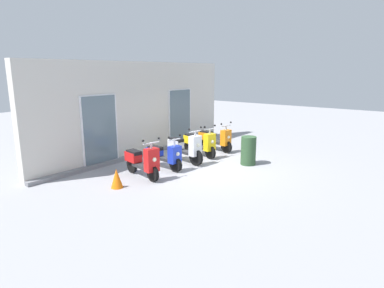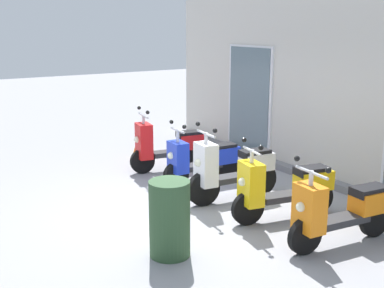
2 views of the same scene
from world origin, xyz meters
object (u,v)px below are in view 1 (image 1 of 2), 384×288
(scooter_yellow, at_px, (200,143))
(scooter_white, at_px, (185,148))
(trash_bin, at_px, (248,151))
(traffic_cone, at_px, (117,178))
(scooter_blue, at_px, (164,155))
(scooter_red, at_px, (142,161))
(scooter_orange, at_px, (215,139))

(scooter_yellow, bearing_deg, scooter_white, -171.52)
(trash_bin, bearing_deg, scooter_yellow, 93.16)
(scooter_yellow, relative_size, traffic_cone, 3.10)
(scooter_blue, bearing_deg, scooter_red, -173.69)
(traffic_cone, bearing_deg, trash_bin, -21.78)
(scooter_white, bearing_deg, scooter_yellow, 8.48)
(scooter_yellow, distance_m, traffic_cone, 4.01)
(trash_bin, bearing_deg, scooter_orange, 64.67)
(scooter_white, bearing_deg, scooter_red, -179.40)
(scooter_red, xyz_separation_m, scooter_blue, (1.02, 0.11, -0.06))
(scooter_white, bearing_deg, scooter_blue, 174.47)
(trash_bin, bearing_deg, scooter_red, 150.52)
(scooter_red, xyz_separation_m, scooter_yellow, (2.97, 0.17, -0.00))
(scooter_blue, bearing_deg, scooter_orange, 1.65)
(scooter_white, distance_m, trash_bin, 2.08)
(scooter_yellow, height_order, traffic_cone, scooter_yellow)
(scooter_red, distance_m, scooter_blue, 1.03)
(scooter_orange, bearing_deg, trash_bin, -115.33)
(scooter_red, bearing_deg, traffic_cone, -174.43)
(scooter_red, height_order, scooter_orange, scooter_red)
(scooter_blue, height_order, traffic_cone, scooter_blue)
(traffic_cone, bearing_deg, scooter_blue, 5.94)
(scooter_red, xyz_separation_m, scooter_white, (1.96, 0.02, 0.02))
(scooter_white, relative_size, scooter_yellow, 0.99)
(scooter_red, distance_m, scooter_yellow, 2.98)
(scooter_red, distance_m, traffic_cone, 1.06)
(scooter_blue, bearing_deg, scooter_yellow, 1.71)
(scooter_yellow, relative_size, scooter_orange, 1.00)
(scooter_red, bearing_deg, scooter_blue, 6.31)
(scooter_red, distance_m, scooter_orange, 4.00)
(scooter_blue, xyz_separation_m, scooter_orange, (2.98, 0.09, 0.05))
(scooter_blue, distance_m, scooter_orange, 2.98)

